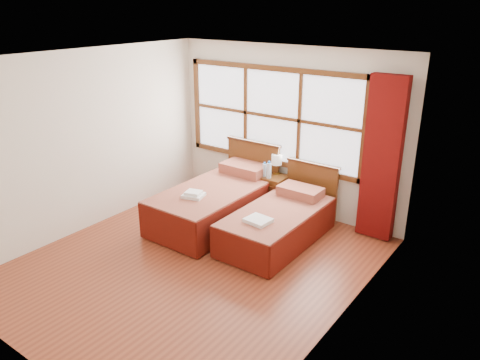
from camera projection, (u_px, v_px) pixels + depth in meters
The scene contains 15 objects.
floor at pixel (194, 263), 6.08m from camera, with size 4.50×4.50×0.00m, color brown.
ceiling at pixel (186, 58), 5.15m from camera, with size 4.50×4.50×0.00m, color white.
wall_back at pixel (286, 130), 7.31m from camera, with size 4.00×4.00×0.00m, color silver.
wall_left at pixel (86, 142), 6.72m from camera, with size 4.50×4.50×0.00m, color silver.
wall_right at pixel (345, 210), 4.52m from camera, with size 4.50×4.50×0.00m, color silver.
window at pixel (272, 116), 7.35m from camera, with size 3.16×0.06×1.56m.
curtain at pixel (382, 160), 6.37m from camera, with size 0.50×0.16×2.30m, color #660C0A.
bed_left at pixel (218, 201), 7.17m from camera, with size 1.09×2.11×1.06m.
bed_right at pixel (279, 222), 6.58m from camera, with size 0.94×1.96×0.91m.
nightstand at pixel (272, 193), 7.52m from camera, with size 0.45×0.44×0.60m.
towels_left at pixel (194, 194), 6.69m from camera, with size 0.34×0.32×0.09m.
towels_right at pixel (258, 220), 6.12m from camera, with size 0.34×0.30×0.05m.
lamp at pixel (277, 160), 7.43m from camera, with size 0.17×0.17×0.32m.
bottle_near at pixel (264, 170), 7.36m from camera, with size 0.06×0.06×0.23m.
bottle_far at pixel (269, 170), 7.28m from camera, with size 0.07×0.07×0.28m.
Camera 1 is at (3.60, -3.92, 3.19)m, focal length 35.00 mm.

